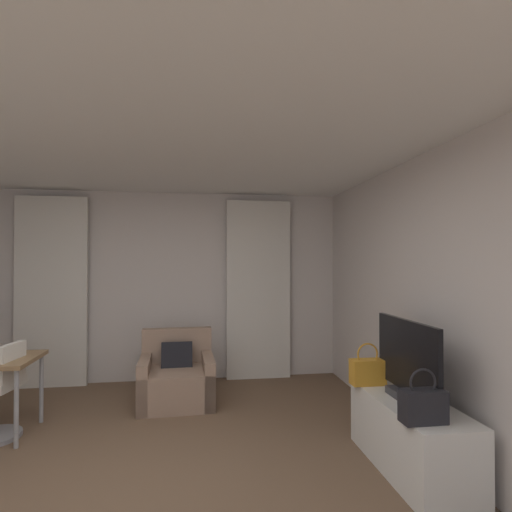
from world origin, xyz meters
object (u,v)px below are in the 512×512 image
at_px(armchair, 177,379).
at_px(handbag_secondary, 423,405).
at_px(tv_flatscreen, 407,362).
at_px(tv_console, 410,435).
at_px(handbag_primary, 368,371).

height_order(armchair, handbag_secondary, handbag_secondary).
bearing_deg(tv_flatscreen, tv_console, -90.00).
bearing_deg(handbag_primary, tv_console, -70.96).
distance_m(tv_console, handbag_secondary, 0.59).
bearing_deg(tv_console, tv_flatscreen, 90.00).
xyz_separation_m(armchair, handbag_primary, (1.74, -1.37, 0.39)).
bearing_deg(handbag_primary, tv_flatscreen, -69.28).
height_order(tv_console, handbag_primary, handbag_primary).
relative_size(tv_console, handbag_primary, 3.32).
relative_size(armchair, tv_console, 0.71).
distance_m(armchair, tv_console, 2.62).
distance_m(handbag_primary, handbag_secondary, 0.86).
distance_m(tv_flatscreen, handbag_secondary, 0.51).
height_order(armchair, tv_flatscreen, tv_flatscreen).
xyz_separation_m(armchair, tv_flatscreen, (1.89, -1.77, 0.56)).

